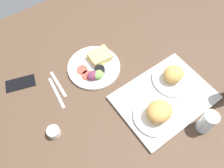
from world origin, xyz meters
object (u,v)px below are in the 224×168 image
Objects in this scene: serving_tray at (164,98)px; espresso_cup at (54,132)px; bread_plate_near at (174,76)px; knife at (56,93)px; plate_with_salad at (95,66)px; drinking_glass at (207,122)px; cell_phone at (20,83)px; fork at (58,84)px; bread_plate_far at (158,113)px.

espresso_cup is at bearing -15.61° from serving_tray.
serving_tray is at bearing 28.71° from bread_plate_near.
serving_tray is at bearing 57.39° from knife.
espresso_cup is at bearing -8.49° from bread_plate_near.
plate_with_salad reaches higher than knife.
drinking_glass reaches higher than cell_phone.
bread_plate_near is 76.19cm from cell_phone.
bread_plate_near reaches higher than serving_tray.
cell_phone is at bearing -86.16° from espresso_cup.
bread_plate_near is at bearing 59.15° from fork.
serving_tray is 38.25cm from plate_with_salad.
plate_with_salad reaches higher than espresso_cup.
knife is at bearing -38.04° from serving_tray.
plate_with_salad is at bearing -68.01° from drinking_glass.
serving_tray is at bearing 164.39° from espresso_cup.
drinking_glass reaches higher than plate_with_salad.
bread_plate_far is (19.33, 10.62, 0.85)cm from bread_plate_near.
drinking_glass is 71.57cm from fork.
bread_plate_far is (9.70, 5.35, 4.57)cm from serving_tray.
plate_with_salad is (17.66, -33.91, 0.96)cm from serving_tray.
bread_plate_far is 1.08× the size of knife.
bread_plate_near reaches higher than espresso_cup.
knife is (50.95, -27.06, -4.27)cm from bread_plate_near.
bread_plate_near is 61.91cm from espresso_cup.
drinking_glass is (-14.12, 15.42, 0.84)cm from bread_plate_far.
espresso_cup is at bearing -29.01° from fork.
bread_plate_far is 50.82cm from fork.
cell_phone is (53.76, -47.34, -0.40)cm from serving_tray.
espresso_cup is at bearing -32.14° from drinking_glass.
drinking_glass reaches higher than espresso_cup.
cell_phone reaches higher than fork.
bread_plate_far is 1.43× the size of cell_phone.
fork is (28.63, -41.68, -5.12)cm from bread_plate_far.
espresso_cup is 33.05cm from cell_phone.
cell_phone is at bearing -20.40° from plate_with_salad.
espresso_cup is (51.55, -14.41, 1.20)cm from serving_tray.
fork is (38.33, -36.33, -0.55)cm from serving_tray.
drinking_glass is 0.73× the size of fork.
plate_with_salad is at bearing 85.41° from fork.
drinking_glass is 66.23cm from espresso_cup.
bread_plate_near is 1.47× the size of cell_phone.
bread_plate_far is at bearing 28.78° from bread_plate_near.
fork is (42.75, -57.10, -5.96)cm from drinking_glass.
cell_phone is (15.43, -11.01, 0.15)cm from fork.
plate_with_salad reaches higher than serving_tray.
espresso_cup is at bearing -25.27° from bread_plate_far.
serving_tray is 2.12× the size of bread_plate_near.
bread_plate_far reaches higher than cell_phone.
drinking_glass is 0.65× the size of knife.
drinking_glass is 70.34cm from knife.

